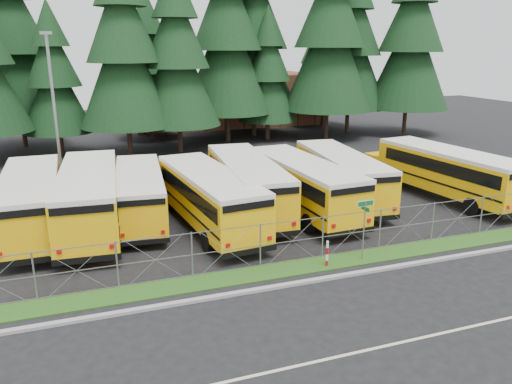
% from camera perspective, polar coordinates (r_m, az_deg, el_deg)
% --- Properties ---
extents(ground, '(120.00, 120.00, 0.00)m').
position_cam_1_polar(ground, '(24.41, 8.58, -6.18)').
color(ground, black).
rests_on(ground, ground).
extents(curb, '(50.00, 0.25, 0.12)m').
position_cam_1_polar(curb, '(21.95, 12.41, -8.89)').
color(curb, gray).
rests_on(curb, ground).
extents(grass_verge, '(50.00, 1.40, 0.06)m').
position_cam_1_polar(grass_verge, '(23.05, 10.57, -7.61)').
color(grass_verge, '#184413').
rests_on(grass_verge, ground).
extents(road_lane_line, '(50.00, 0.12, 0.01)m').
position_cam_1_polar(road_lane_line, '(18.53, 20.60, -14.84)').
color(road_lane_line, beige).
rests_on(road_lane_line, ground).
extents(chainlink_fence, '(44.00, 0.10, 2.00)m').
position_cam_1_polar(chainlink_fence, '(23.24, 9.84, -4.78)').
color(chainlink_fence, gray).
rests_on(chainlink_fence, ground).
extents(brick_building, '(22.00, 10.00, 6.00)m').
position_cam_1_polar(brick_building, '(62.44, -3.86, 10.56)').
color(brick_building, brown).
rests_on(brick_building, ground).
extents(bus_0, '(2.94, 11.83, 3.09)m').
position_cam_1_polar(bus_0, '(28.00, -24.19, -1.16)').
color(bus_0, '#FFAC08').
rests_on(bus_0, ground).
extents(bus_1, '(3.76, 12.46, 3.22)m').
position_cam_1_polar(bus_1, '(27.40, -18.43, -0.76)').
color(bus_1, '#FFAC08').
rests_on(bus_1, ground).
extents(bus_2, '(3.55, 10.84, 2.79)m').
position_cam_1_polar(bus_2, '(28.19, -13.13, -0.32)').
color(bus_2, '#FFAC08').
rests_on(bus_2, ground).
extents(bus_3, '(3.92, 11.91, 3.06)m').
position_cam_1_polar(bus_3, '(26.47, -5.65, -0.74)').
color(bus_3, '#FFAC08').
rests_on(bus_3, ground).
extents(bus_4, '(3.75, 12.16, 3.14)m').
position_cam_1_polar(bus_4, '(28.66, -1.19, 0.75)').
color(bus_4, '#FFAC08').
rests_on(bus_4, ground).
extents(bus_5, '(3.41, 11.85, 3.07)m').
position_cam_1_polar(bus_5, '(28.83, 5.03, 0.71)').
color(bus_5, '#FFAC08').
rests_on(bus_5, ground).
extents(bus_6, '(3.91, 11.73, 3.02)m').
position_cam_1_polar(bus_6, '(31.28, 9.41, 1.75)').
color(bus_6, '#FFAC08').
rests_on(bus_6, ground).
extents(bus_east, '(4.20, 12.20, 3.13)m').
position_cam_1_polar(bus_east, '(33.54, 20.63, 2.00)').
color(bus_east, '#FFAC08').
rests_on(bus_east, ground).
extents(street_sign, '(0.84, 0.55, 2.81)m').
position_cam_1_polar(street_sign, '(22.46, 12.31, -2.86)').
color(street_sign, gray).
rests_on(street_sign, ground).
extents(striped_bollard, '(0.11, 0.11, 1.20)m').
position_cam_1_polar(striped_bollard, '(22.03, 8.13, -7.03)').
color(striped_bollard, '#B20C0C').
rests_on(striped_bollard, ground).
extents(light_standard, '(0.70, 0.35, 10.14)m').
position_cam_1_polar(light_standard, '(34.92, -22.06, 8.97)').
color(light_standard, gray).
rests_on(light_standard, ground).
extents(conifer_2, '(5.93, 5.93, 13.12)m').
position_cam_1_polar(conifer_2, '(47.19, -22.08, 11.90)').
color(conifer_2, black).
rests_on(conifer_2, ground).
extents(conifer_3, '(7.95, 7.95, 17.58)m').
position_cam_1_polar(conifer_3, '(44.61, -14.92, 15.21)').
color(conifer_3, black).
rests_on(conifer_3, ground).
extents(conifer_4, '(7.42, 7.42, 16.40)m').
position_cam_1_polar(conifer_4, '(45.44, -9.05, 14.81)').
color(conifer_4, black).
rests_on(conifer_4, ground).
extents(conifer_5, '(8.87, 8.87, 19.62)m').
position_cam_1_polar(conifer_5, '(50.16, -3.39, 16.94)').
color(conifer_5, black).
rests_on(conifer_5, ground).
extents(conifer_6, '(5.94, 5.94, 13.14)m').
position_cam_1_polar(conifer_6, '(51.15, 1.36, 13.32)').
color(conifer_6, black).
rests_on(conifer_6, ground).
extents(conifer_7, '(9.11, 9.11, 20.15)m').
position_cam_1_polar(conifer_7, '(52.20, 8.41, 17.07)').
color(conifer_7, black).
rests_on(conifer_7, ground).
extents(conifer_8, '(8.30, 8.30, 18.37)m').
position_cam_1_polar(conifer_8, '(56.10, 10.79, 15.99)').
color(conifer_8, black).
rests_on(conifer_8, ground).
extents(conifer_9, '(8.68, 8.68, 19.19)m').
position_cam_1_polar(conifer_9, '(56.61, 17.30, 15.98)').
color(conifer_9, black).
rests_on(conifer_9, ground).
extents(conifer_10, '(8.57, 8.57, 18.95)m').
position_cam_1_polar(conifer_10, '(52.21, -26.07, 14.99)').
color(conifer_10, black).
rests_on(conifer_10, ground).
extents(conifer_11, '(6.66, 6.66, 14.72)m').
position_cam_1_polar(conifer_11, '(52.62, -12.20, 13.92)').
color(conifer_11, black).
rests_on(conifer_11, ground).
extents(conifer_12, '(8.95, 8.95, 19.80)m').
position_cam_1_polar(conifer_12, '(53.42, -0.23, 17.03)').
color(conifer_12, black).
rests_on(conifer_12, ground).
extents(conifer_13, '(7.30, 7.30, 16.15)m').
position_cam_1_polar(conifer_13, '(60.53, 7.86, 15.08)').
color(conifer_13, black).
rests_on(conifer_13, ground).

